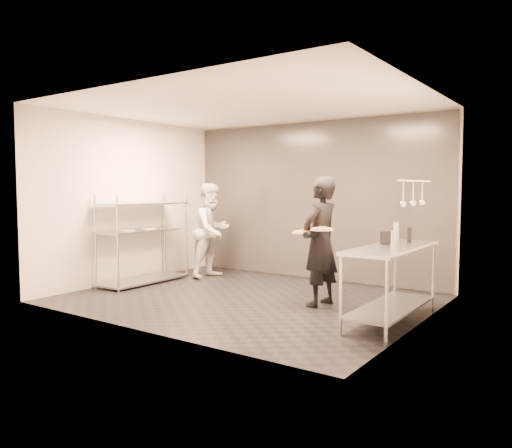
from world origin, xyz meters
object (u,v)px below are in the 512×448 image
Objects in this scene: bottle_green at (396,232)px; bottle_dark at (409,235)px; salad_plate at (323,208)px; pos_monitor at (388,238)px; pass_rack at (143,238)px; prep_counter at (391,270)px; waiter at (320,242)px; bottle_clear at (393,239)px; pizza_plate_near at (303,232)px; pizza_plate_far at (322,229)px; chef at (212,230)px.

bottle_green is 1.34× the size of bottle_dark.
bottle_dark is (1.22, 0.06, -0.32)m from salad_plate.
pass_rack is at bearing -157.92° from pos_monitor.
bottle_dark reaches higher than prep_counter.
bottle_dark is (1.12, 0.31, 0.13)m from waiter.
pos_monitor is at bearing 123.75° from prep_counter.
pass_rack is 8.31× the size of bottle_clear.
pizza_plate_near is (-0.14, -0.24, 0.14)m from waiter.
pass_rack is at bearing 178.99° from bottle_clear.
bottle_clear is at bearing -88.39° from bottle_dark.
pizza_plate_far is at bearing 174.05° from bottle_clear.
prep_counter is 1.05m from pizza_plate_far.
pizza_plate_near is (-1.23, 0.02, 0.40)m from prep_counter.
pass_rack reaches higher than bottle_clear.
pizza_plate_far reaches higher than pos_monitor.
bottle_green is at bearing 24.18° from pizza_plate_near.
pizza_plate_far is at bearing -149.38° from bottle_green.
bottle_dark is (-0.02, 0.64, -0.00)m from bottle_clear.
chef is (-2.63, 0.85, -0.04)m from waiter.
salad_plate is (-0.10, 0.25, 0.45)m from waiter.
prep_counter is at bearing 119.07° from bottle_clear.
pass_rack is 0.89× the size of prep_counter.
prep_counter is (4.33, 0.00, -0.14)m from pass_rack.
waiter reaches higher than bottle_green.
bottle_green is (1.06, 0.01, -0.29)m from salad_plate.
prep_counter is 7.11× the size of bottle_green.
bottle_clear reaches higher than pizza_plate_near.
pos_monitor is at bearing -16.81° from salad_plate.
pizza_plate_far is 1.20× the size of bottle_green.
salad_plate is (2.54, -0.60, 0.49)m from chef.
pass_rack is at bearing -179.54° from pizza_plate_far.
chef is at bearing 158.83° from pizza_plate_far.
pos_monitor is at bearing 122.36° from bottle_clear.
chef reaches higher than bottle_green.
salad_plate is 1.17m from pos_monitor.
pizza_plate_near is at bearing 0.33° from pass_rack.
waiter reaches higher than salad_plate.
waiter is 0.53m from salad_plate.
waiter is 1.17m from bottle_dark.
prep_counter is 1.02× the size of waiter.
waiter is 1.19m from bottle_clear.
salad_plate is at bearing 154.76° from bottle_clear.
bottle_green reaches higher than bottle_dark.
pos_monitor is 1.21× the size of bottle_dark.
prep_counter is 0.68m from bottle_dark.
bottle_dark is at bearing 113.01° from waiter.
salad_plate is 1.56× the size of bottle_clear.
pizza_plate_far is (2.78, -1.08, 0.23)m from chef.
bottle_clear is at bearing -60.93° from prep_counter.
pizza_plate_far is (0.14, -0.23, 0.19)m from waiter.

